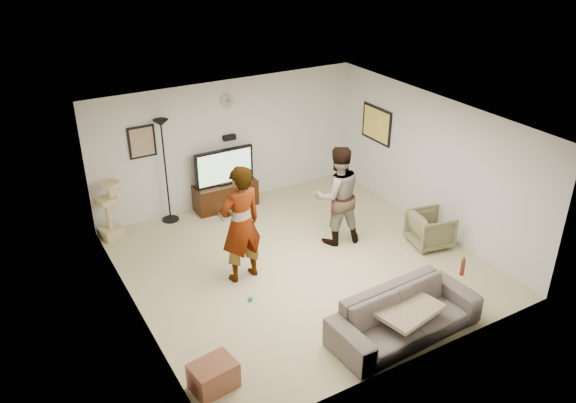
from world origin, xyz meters
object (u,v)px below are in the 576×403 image
floor_lamp (166,172)px  side_table (213,376)px  tv_stand (226,195)px  beer_bottle (463,267)px  person_left (241,224)px  person_right (337,195)px  armchair (430,229)px  cat_tree (108,210)px  sofa (405,315)px  tv (224,167)px

floor_lamp → side_table: size_ratio=3.68×
tv_stand → beer_bottle: bearing=-72.1°
person_left → person_right: size_ratio=1.08×
beer_bottle → armchair: beer_bottle is taller
armchair → person_right: bearing=66.9°
cat_tree → person_left: 2.82m
armchair → person_left: bearing=89.3°
person_right → armchair: (1.36, -0.95, -0.59)m
person_left → sofa: person_left is taller
tv_stand → person_right: (1.15, -2.19, 0.64)m
person_left → armchair: person_left is taller
person_right → tv_stand: bearing=-50.2°
tv_stand → floor_lamp: size_ratio=0.62×
floor_lamp → sofa: (1.69, -4.83, -0.69)m
sofa → armchair: bearing=37.3°
cat_tree → armchair: size_ratio=1.59×
cat_tree → beer_bottle: (3.85, -4.73, 0.22)m
armchair → cat_tree: bearing=69.2°
floor_lamp → person_right: size_ratio=1.12×
sofa → armchair: size_ratio=3.18×
floor_lamp → person_right: 3.21m
tv_stand → floor_lamp: bearing=177.8°
tv_stand → beer_bottle: (1.54, -4.78, 0.51)m
tv → person_left: size_ratio=0.61×
armchair → tv: bearing=50.6°
person_right → side_table: 4.06m
tv → beer_bottle: size_ratio=4.80×
sofa → floor_lamp: bearing=106.7°
person_left → armchair: (3.31, -0.74, -0.66)m
tv → side_table: bearing=-116.3°
floor_lamp → cat_tree: 1.25m
tv → floor_lamp: bearing=177.8°
cat_tree → tv: bearing=1.2°
side_table → tv: bearing=63.7°
sofa → person_right: bearing=74.1°
beer_bottle → side_table: 3.79m
beer_bottle → side_table: (-3.72, 0.39, -0.58)m
tv_stand → person_right: person_right is taller
sofa → cat_tree: bearing=118.5°
tv → cat_tree: tv is taller
person_right → armchair: 1.76m
person_left → tv_stand: bearing=-115.2°
cat_tree → armchair: bearing=-32.6°
tv → tv_stand: bearing=0.0°
tv → beer_bottle: 5.03m
person_right → beer_bottle: bearing=110.6°
armchair → side_table: armchair is taller
floor_lamp → person_right: bearing=-44.1°
beer_bottle → armchair: size_ratio=0.36×
tv_stand → tv: tv is taller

